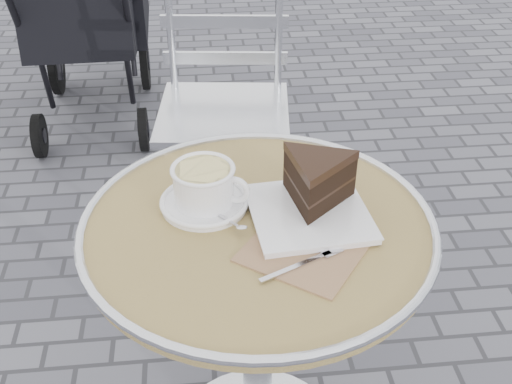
{
  "coord_description": "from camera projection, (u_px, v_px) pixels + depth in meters",
  "views": [
    {
      "loc": [
        -0.11,
        -1.01,
        1.51
      ],
      "look_at": [
        0.0,
        0.04,
        0.78
      ],
      "focal_mm": 45.0,
      "sensor_mm": 36.0,
      "label": 1
    }
  ],
  "objects": [
    {
      "name": "cake_plate_set",
      "position": [
        315.0,
        188.0,
        1.28
      ],
      "size": [
        0.29,
        0.38,
        0.12
      ],
      "rotation": [
        0.0,
        0.0,
        0.09
      ],
      "color": "#986F53",
      "rests_on": "cafe_table"
    },
    {
      "name": "baby_stroller",
      "position": [
        86.0,
        13.0,
        2.96
      ],
      "size": [
        0.54,
        1.1,
        1.13
      ],
      "rotation": [
        0.0,
        0.0,
        0.02
      ],
      "color": "black",
      "rests_on": "ground"
    },
    {
      "name": "bistro_chair",
      "position": [
        224.0,
        73.0,
        2.19
      ],
      "size": [
        0.48,
        0.48,
        0.97
      ],
      "rotation": [
        0.0,
        0.0,
        -0.11
      ],
      "color": "silver",
      "rests_on": "ground"
    },
    {
      "name": "cappuccino_set",
      "position": [
        205.0,
        189.0,
        1.3
      ],
      "size": [
        0.18,
        0.2,
        0.09
      ],
      "rotation": [
        0.0,
        0.0,
        -0.36
      ],
      "color": "white",
      "rests_on": "cafe_table"
    },
    {
      "name": "cafe_table",
      "position": [
        258.0,
        284.0,
        1.37
      ],
      "size": [
        0.72,
        0.72,
        0.74
      ],
      "color": "silver",
      "rests_on": "ground"
    }
  ]
}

